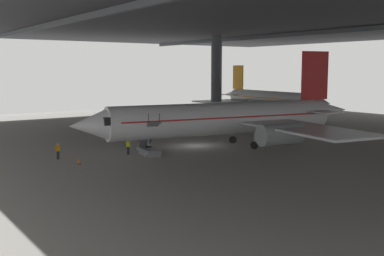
# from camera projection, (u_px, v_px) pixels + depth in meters

# --- Properties ---
(ground_plane) EXTENTS (110.00, 110.00, 0.00)m
(ground_plane) POSITION_uv_depth(u_px,v_px,m) (196.00, 146.00, 57.37)
(ground_plane) COLOR gray
(hangar_structure) EXTENTS (121.00, 99.00, 16.93)m
(hangar_structure) POSITION_uv_depth(u_px,v_px,m) (279.00, 17.00, 63.33)
(hangar_structure) COLOR #4C4F54
(hangar_structure) RESTS_ON ground_plane
(airplane_main) EXTENTS (36.03, 36.89, 11.56)m
(airplane_main) POSITION_uv_depth(u_px,v_px,m) (228.00, 118.00, 55.99)
(airplane_main) COLOR white
(airplane_main) RESTS_ON ground_plane
(boarding_stairs) EXTENTS (4.40, 2.15, 4.68)m
(boarding_stairs) POSITION_uv_depth(u_px,v_px,m) (149.00, 148.00, 51.47)
(boarding_stairs) COLOR slate
(boarding_stairs) RESTS_ON ground_plane
(crew_worker_near_nose) EXTENTS (0.31, 0.53, 1.72)m
(crew_worker_near_nose) POSITION_uv_depth(u_px,v_px,m) (58.00, 150.00, 48.75)
(crew_worker_near_nose) COLOR #232838
(crew_worker_near_nose) RESTS_ON ground_plane
(crew_worker_by_stairs) EXTENTS (0.52, 0.33, 1.74)m
(crew_worker_by_stairs) POSITION_uv_depth(u_px,v_px,m) (128.00, 146.00, 51.40)
(crew_worker_by_stairs) COLOR #232838
(crew_worker_by_stairs) RESTS_ON ground_plane
(airplane_distant) EXTENTS (31.48, 30.40, 10.08)m
(airplane_distant) POSITION_uv_depth(u_px,v_px,m) (270.00, 99.00, 96.74)
(airplane_distant) COLOR white
(airplane_distant) RESTS_ON ground_plane
(traffic_cone_orange) EXTENTS (0.36, 0.36, 0.60)m
(traffic_cone_orange) POSITION_uv_depth(u_px,v_px,m) (79.00, 161.00, 46.41)
(traffic_cone_orange) COLOR black
(traffic_cone_orange) RESTS_ON ground_plane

